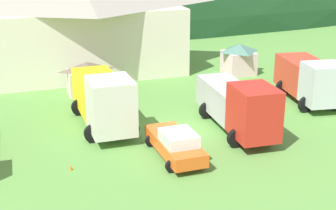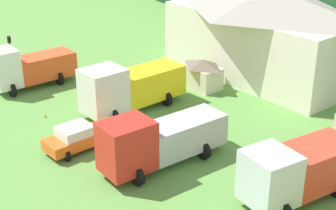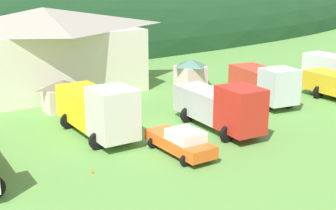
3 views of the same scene
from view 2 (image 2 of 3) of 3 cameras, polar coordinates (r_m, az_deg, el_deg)
ground_plane at (r=33.43m, az=-3.51°, el=-3.89°), size 200.00×200.00×0.00m
depot_building at (r=44.36m, az=10.99°, el=8.30°), size 17.43×9.61×7.62m
play_shed_cream at (r=41.22m, az=3.91°, el=3.58°), size 3.13×2.17×2.46m
heavy_rig_white at (r=42.72m, az=-15.46°, el=4.16°), size 3.29×6.83×3.58m
flatbed_truck_yellow at (r=36.89m, az=-4.44°, el=2.10°), size 3.32×8.10×3.72m
crane_truck_red at (r=29.56m, az=-1.23°, el=-3.94°), size 3.35×8.24×3.50m
tow_truck_silver at (r=27.43m, az=14.34°, el=-7.11°), size 3.89×7.01×3.32m
service_pickup_orange at (r=32.46m, az=-9.70°, el=-3.47°), size 2.31×5.11×1.66m
traffic_light_west at (r=44.21m, az=-17.30°, el=5.55°), size 0.20×0.32×3.93m
traffic_cone_near_pickup at (r=37.47m, az=-13.67°, el=-1.35°), size 0.36×0.36×0.59m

